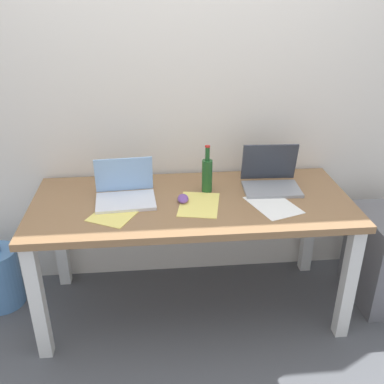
{
  "coord_description": "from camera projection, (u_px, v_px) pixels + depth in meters",
  "views": [
    {
      "loc": [
        -0.2,
        -2.16,
        1.85
      ],
      "look_at": [
        0.0,
        0.0,
        0.79
      ],
      "focal_mm": 40.93,
      "sensor_mm": 36.0,
      "label": 1
    }
  ],
  "objects": [
    {
      "name": "paper_sheet_front_left",
      "position": [
        117.0,
        212.0,
        2.31
      ],
      "size": [
        0.32,
        0.36,
        0.0
      ],
      "primitive_type": "cube",
      "rotation": [
        0.0,
        0.0,
        -0.48
      ],
      "color": "#F4E06B",
      "rests_on": "desk"
    },
    {
      "name": "paper_sheet_front_right",
      "position": [
        273.0,
        205.0,
        2.38
      ],
      "size": [
        0.3,
        0.35,
        0.0
      ],
      "primitive_type": "cube",
      "rotation": [
        0.0,
        0.0,
        0.33
      ],
      "color": "white",
      "rests_on": "desk"
    },
    {
      "name": "laptop_left",
      "position": [
        125.0,
        192.0,
        2.42
      ],
      "size": [
        0.34,
        0.27,
        0.22
      ],
      "color": "silver",
      "rests_on": "desk"
    },
    {
      "name": "computer_mouse",
      "position": [
        183.0,
        199.0,
        2.41
      ],
      "size": [
        0.07,
        0.1,
        0.03
      ],
      "primitive_type": "ellipsoid",
      "rotation": [
        0.0,
        0.0,
        -0.06
      ],
      "color": "#724799",
      "rests_on": "desk"
    },
    {
      "name": "desk",
      "position": [
        192.0,
        215.0,
        2.48
      ],
      "size": [
        1.78,
        0.76,
        0.74
      ],
      "color": "olive",
      "rests_on": "ground"
    },
    {
      "name": "paper_sheet_center",
      "position": [
        199.0,
        204.0,
        2.39
      ],
      "size": [
        0.26,
        0.33,
        0.0
      ],
      "primitive_type": "cube",
      "rotation": [
        0.0,
        0.0,
        -0.2
      ],
      "color": "#F4E06B",
      "rests_on": "desk"
    },
    {
      "name": "laptop_right",
      "position": [
        271.0,
        179.0,
        2.56
      ],
      "size": [
        0.33,
        0.26,
        0.25
      ],
      "color": "gray",
      "rests_on": "desk"
    },
    {
      "name": "beer_bottle",
      "position": [
        207.0,
        174.0,
        2.49
      ],
      "size": [
        0.06,
        0.06,
        0.28
      ],
      "color": "#1E5123",
      "rests_on": "desk"
    },
    {
      "name": "ground_plane",
      "position": [
        192.0,
        305.0,
        2.76
      ],
      "size": [
        8.0,
        8.0,
        0.0
      ],
      "primitive_type": "plane",
      "color": "#515459"
    },
    {
      "name": "back_wall",
      "position": [
        185.0,
        83.0,
        2.59
      ],
      "size": [
        5.2,
        0.08,
        2.6
      ],
      "primitive_type": "cube",
      "color": "silver",
      "rests_on": "ground"
    }
  ]
}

